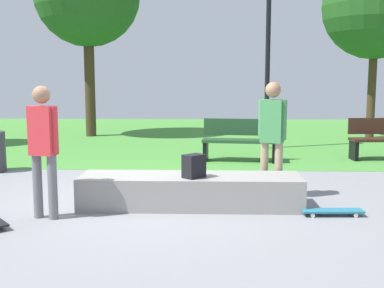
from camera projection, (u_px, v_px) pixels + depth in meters
ground_plane at (141, 198)px, 7.27m from camera, size 28.00×28.00×0.00m
grass_lawn at (176, 135)px, 15.31m from camera, size 26.60×11.77×0.01m
concrete_ledge at (190, 191)px, 6.80m from camera, size 3.09×0.78×0.44m
backpack_on_ledge at (194, 166)px, 6.60m from camera, size 0.34×0.34×0.32m
skater_performing_trick at (43, 142)px, 6.12m from camera, size 0.42×0.27×1.70m
skater_watching at (272, 131)px, 7.18m from camera, size 0.40×0.31×1.74m
skateboard_by_ledge at (332, 211)px, 6.36m from camera, size 0.81×0.23×0.08m
park_bench_far_left at (240, 139)px, 10.48m from camera, size 1.64×0.64×0.91m
tree_leaning_ash at (376, 6)px, 14.13m from camera, size 3.08×3.08×5.42m
lamp_post at (268, 42)px, 12.07m from camera, size 0.28×0.28×4.44m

